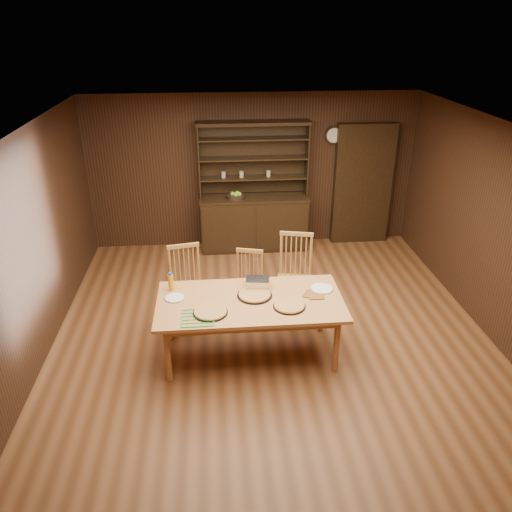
{
  "coord_description": "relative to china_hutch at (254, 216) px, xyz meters",
  "views": [
    {
      "loc": [
        -0.67,
        -5.21,
        3.72
      ],
      "look_at": [
        -0.17,
        0.4,
        0.97
      ],
      "focal_mm": 35.0,
      "sensor_mm": 36.0,
      "label": 1
    }
  ],
  "objects": [
    {
      "name": "room_shell",
      "position": [
        0.0,
        -2.75,
        0.98
      ],
      "size": [
        6.0,
        6.0,
        6.0
      ],
      "color": "white",
      "rests_on": "floor"
    },
    {
      "name": "dining_table",
      "position": [
        -0.3,
        -3.05,
        0.09
      ],
      "size": [
        2.14,
        1.07,
        0.75
      ],
      "color": "#C07C42",
      "rests_on": "floor"
    },
    {
      "name": "foil_dish",
      "position": [
        -0.19,
        -2.75,
        0.21
      ],
      "size": [
        0.31,
        0.24,
        0.11
      ],
      "primitive_type": "cube",
      "rotation": [
        0.0,
        0.0,
        -0.15
      ],
      "color": "white",
      "rests_on": "dining_table"
    },
    {
      "name": "doorway",
      "position": [
        1.9,
        0.15,
        0.45
      ],
      "size": [
        1.0,
        0.18,
        2.1
      ],
      "primitive_type": "cube",
      "color": "black",
      "rests_on": "floor"
    },
    {
      "name": "pizza_center",
      "position": [
        -0.24,
        -2.95,
        0.17
      ],
      "size": [
        0.41,
        0.41,
        0.04
      ],
      "color": "black",
      "rests_on": "dining_table"
    },
    {
      "name": "cooling_rack",
      "position": [
        -0.9,
        -3.37,
        0.16
      ],
      "size": [
        0.42,
        0.42,
        0.02
      ],
      "primitive_type": null,
      "rotation": [
        0.0,
        0.0,
        0.27
      ],
      "color": "green",
      "rests_on": "dining_table"
    },
    {
      "name": "plate_right",
      "position": [
        0.57,
        -2.86,
        0.16
      ],
      "size": [
        0.28,
        0.28,
        0.02
      ],
      "color": "silver",
      "rests_on": "dining_table"
    },
    {
      "name": "pot_holder_b",
      "position": [
        0.43,
        -2.99,
        0.16
      ],
      "size": [
        0.25,
        0.25,
        0.01
      ],
      "primitive_type": "cube",
      "rotation": [
        0.0,
        0.0,
        -0.45
      ],
      "color": "red",
      "rests_on": "dining_table"
    },
    {
      "name": "juice_bottle",
      "position": [
        -1.22,
        -2.73,
        0.26
      ],
      "size": [
        0.06,
        0.06,
        0.23
      ],
      "color": "orange",
      "rests_on": "dining_table"
    },
    {
      "name": "china_hutch",
      "position": [
        0.0,
        0.0,
        0.0
      ],
      "size": [
        1.84,
        0.52,
        2.17
      ],
      "color": "black",
      "rests_on": "floor"
    },
    {
      "name": "chair_left",
      "position": [
        -1.07,
        -2.2,
        -0.03
      ],
      "size": [
        0.51,
        0.49,
        1.06
      ],
      "rotation": [
        0.0,
        0.0,
        0.2
      ],
      "color": "#B3703D",
      "rests_on": "floor"
    },
    {
      "name": "pizza_left",
      "position": [
        -0.76,
        -3.28,
        0.17
      ],
      "size": [
        0.39,
        0.39,
        0.04
      ],
      "color": "black",
      "rests_on": "dining_table"
    },
    {
      "name": "chair_center",
      "position": [
        -0.25,
        -2.13,
        -0.11
      ],
      "size": [
        0.46,
        0.45,
        0.93
      ],
      "rotation": [
        0.0,
        0.0,
        -0.26
      ],
      "color": "#B3703D",
      "rests_on": "floor"
    },
    {
      "name": "wall_clock",
      "position": [
        1.35,
        0.2,
        1.3
      ],
      "size": [
        0.3,
        0.05,
        0.3
      ],
      "color": "black",
      "rests_on": "room_shell"
    },
    {
      "name": "floor",
      "position": [
        0.0,
        -2.75,
        -0.6
      ],
      "size": [
        6.0,
        6.0,
        0.0
      ],
      "primitive_type": "plane",
      "color": "brown",
      "rests_on": "ground"
    },
    {
      "name": "plate_left",
      "position": [
        -1.17,
        -2.93,
        0.16
      ],
      "size": [
        0.24,
        0.24,
        0.02
      ],
      "color": "silver",
      "rests_on": "dining_table"
    },
    {
      "name": "fruit_bowl",
      "position": [
        -0.31,
        -0.07,
        0.39
      ],
      "size": [
        0.29,
        0.29,
        0.12
      ],
      "color": "black",
      "rests_on": "china_hutch"
    },
    {
      "name": "pizza_right",
      "position": [
        0.13,
        -3.23,
        0.17
      ],
      "size": [
        0.37,
        0.37,
        0.04
      ],
      "color": "black",
      "rests_on": "dining_table"
    },
    {
      "name": "chair_right",
      "position": [
        0.37,
        -2.12,
        0.01
      ],
      "size": [
        0.55,
        0.54,
        1.13
      ],
      "rotation": [
        0.0,
        0.0,
        -0.22
      ],
      "color": "#B3703D",
      "rests_on": "floor"
    },
    {
      "name": "pot_holder_a",
      "position": [
        0.47,
        -3.02,
        0.16
      ],
      "size": [
        0.18,
        0.18,
        0.01
      ],
      "primitive_type": "cube",
      "rotation": [
        0.0,
        0.0,
        -0.01
      ],
      "color": "red",
      "rests_on": "dining_table"
    }
  ]
}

